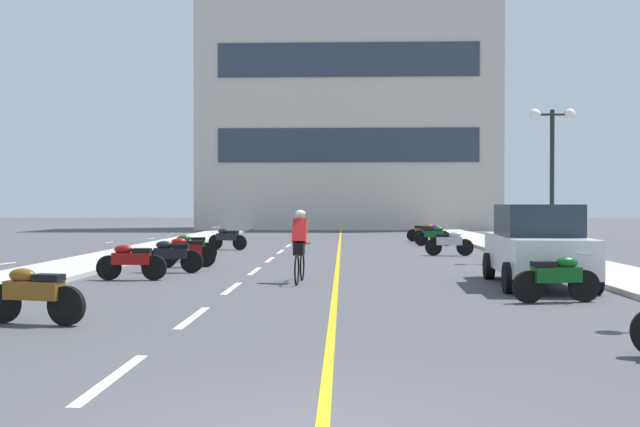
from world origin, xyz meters
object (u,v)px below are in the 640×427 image
motorcycle_1 (33,293)px  motorcycle_11 (424,232)px  motorcycle_10 (431,233)px  motorcycle_2 (557,277)px  motorcycle_9 (434,235)px  motorcycle_4 (171,255)px  cyclist_rider (300,244)px  motorcycle_8 (227,238)px  motorcycle_6 (190,247)px  parked_car_near (537,245)px  motorcycle_7 (450,242)px  street_lamp_mid (552,148)px  motorcycle_5 (186,251)px  motorcycle_3 (131,261)px

motorcycle_1 → motorcycle_11: bearing=70.5°
motorcycle_10 → motorcycle_11: size_ratio=1.00×
motorcycle_2 → motorcycle_9: size_ratio=0.99×
motorcycle_4 → cyclist_rider: (3.57, -2.27, 0.41)m
motorcycle_8 → motorcycle_6: bearing=-92.1°
motorcycle_11 → cyclist_rider: cyclist_rider is taller
parked_car_near → motorcycle_10: 17.64m
motorcycle_7 → motorcycle_10: (0.38, 8.27, 0.00)m
motorcycle_6 → motorcycle_7: 9.13m
motorcycle_9 → cyclist_rider: 15.76m
street_lamp_mid → parked_car_near: size_ratio=1.10×
motorcycle_2 → motorcycle_9: same height
motorcycle_1 → cyclist_rider: cyclist_rider is taller
street_lamp_mid → cyclist_rider: street_lamp_mid is taller
street_lamp_mid → parked_car_near: 7.63m
parked_car_near → motorcycle_7: (-0.55, 9.37, -0.44)m
cyclist_rider → motorcycle_6: bearing=123.0°
motorcycle_1 → motorcycle_10: 24.68m
motorcycle_9 → motorcycle_11: size_ratio=1.00×
street_lamp_mid → motorcycle_1: street_lamp_mid is taller
motorcycle_2 → motorcycle_7: (-0.19, 12.10, 0.00)m
motorcycle_4 → motorcycle_5: size_ratio=1.02×
motorcycle_5 → cyclist_rider: size_ratio=0.95×
motorcycle_6 → motorcycle_11: (8.86, 12.65, 0.00)m
cyclist_rider → motorcycle_1: bearing=-121.9°
parked_car_near → cyclist_rider: size_ratio=2.42×
parked_car_near → motorcycle_3: parked_car_near is taller
motorcycle_1 → parked_car_near: bearing=30.9°
motorcycle_4 → motorcycle_1: bearing=-90.8°
motorcycle_2 → motorcycle_7: size_ratio=0.99×
motorcycle_5 → motorcycle_11: (8.53, 14.72, 0.00)m
motorcycle_7 → motorcycle_10: bearing=87.4°
motorcycle_3 → cyclist_rider: bearing=-5.1°
motorcycle_6 → motorcycle_7: size_ratio=0.97×
motorcycle_6 → motorcycle_10: same height
motorcycle_7 → motorcycle_8: bearing=160.1°
motorcycle_3 → motorcycle_10: same height
motorcycle_4 → motorcycle_7: (8.36, 6.59, 0.00)m
motorcycle_10 → motorcycle_8: bearing=-149.4°
motorcycle_8 → motorcycle_10: (8.81, 5.21, 0.00)m
parked_car_near → cyclist_rider: 5.37m
motorcycle_7 → motorcycle_3: bearing=-136.2°
motorcycle_11 → motorcycle_5: bearing=-120.1°
motorcycle_8 → motorcycle_9: 9.16m
motorcycle_4 → motorcycle_5: 1.61m
motorcycle_7 → motorcycle_9: (0.22, 6.08, 0.00)m
motorcycle_1 → motorcycle_10: size_ratio=0.99×
motorcycle_3 → motorcycle_6: same height
motorcycle_8 → motorcycle_9: size_ratio=0.96×
motorcycle_9 → motorcycle_10: (0.16, 2.19, 0.00)m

